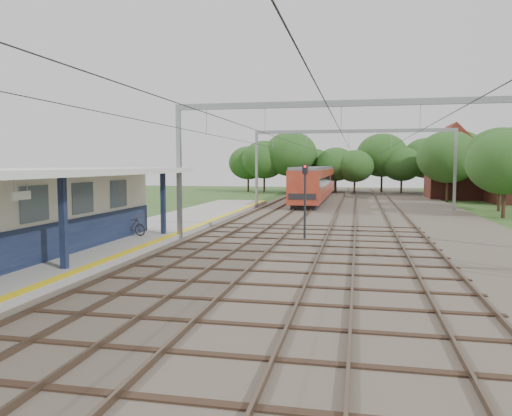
# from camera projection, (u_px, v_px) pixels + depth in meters

# --- Properties ---
(ground) EXTENTS (160.00, 160.00, 0.00)m
(ground) POSITION_uv_depth(u_px,v_px,m) (156.00, 356.00, 10.30)
(ground) COLOR #2D4C1E
(ground) RESTS_ON ground
(ballast_bed) EXTENTS (18.00, 90.00, 0.10)m
(ballast_bed) POSITION_uv_depth(u_px,v_px,m) (357.00, 215.00, 38.78)
(ballast_bed) COLOR #473D33
(ballast_bed) RESTS_ON ground
(platform) EXTENTS (5.00, 52.00, 0.35)m
(platform) POSITION_uv_depth(u_px,v_px,m) (127.00, 239.00, 25.45)
(platform) COLOR gray
(platform) RESTS_ON ground
(yellow_stripe) EXTENTS (0.45, 52.00, 0.01)m
(yellow_stripe) POSITION_uv_depth(u_px,v_px,m) (168.00, 236.00, 24.98)
(yellow_stripe) COLOR yellow
(yellow_stripe) RESTS_ON platform
(station_building) EXTENTS (3.41, 18.00, 3.40)m
(station_building) POSITION_uv_depth(u_px,v_px,m) (7.00, 215.00, 18.73)
(station_building) COLOR beige
(station_building) RESTS_ON platform
(canopy) EXTENTS (6.40, 20.00, 3.44)m
(canopy) POSITION_uv_depth(u_px,v_px,m) (13.00, 173.00, 17.39)
(canopy) COLOR #121C39
(canopy) RESTS_ON platform
(rail_tracks) EXTENTS (11.80, 88.00, 0.15)m
(rail_tracks) POSITION_uv_depth(u_px,v_px,m) (325.00, 213.00, 39.27)
(rail_tracks) COLOR brown
(rail_tracks) RESTS_ON ballast_bed
(catenary_system) EXTENTS (17.22, 88.00, 7.00)m
(catenary_system) POSITION_uv_depth(u_px,v_px,m) (349.00, 142.00, 33.82)
(catenary_system) COLOR gray
(catenary_system) RESTS_ON ground
(tree_band) EXTENTS (31.72, 30.88, 8.82)m
(tree_band) POSITION_uv_depth(u_px,v_px,m) (357.00, 157.00, 64.86)
(tree_band) COLOR #382619
(tree_band) RESTS_ON ground
(house_far) EXTENTS (8.00, 6.12, 8.66)m
(house_far) POSITION_uv_depth(u_px,v_px,m) (464.00, 171.00, 57.58)
(house_far) COLOR brown
(house_far) RESTS_ON ground
(bicycle) EXTENTS (1.72, 0.83, 0.99)m
(bicycle) POSITION_uv_depth(u_px,v_px,m) (132.00, 226.00, 25.28)
(bicycle) COLOR black
(bicycle) RESTS_ON platform
(train) EXTENTS (2.75, 34.27, 3.63)m
(train) POSITION_uv_depth(u_px,v_px,m) (318.00, 181.00, 58.14)
(train) COLOR black
(train) RESTS_ON ballast_bed
(signal_post) EXTENTS (0.31, 0.29, 3.95)m
(signal_post) POSITION_uv_depth(u_px,v_px,m) (305.00, 195.00, 25.85)
(signal_post) COLOR black
(signal_post) RESTS_ON ground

